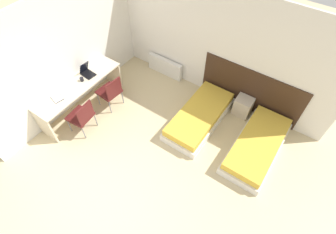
{
  "coord_description": "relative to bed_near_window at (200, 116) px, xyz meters",
  "views": [
    {
      "loc": [
        1.98,
        -0.79,
        4.83
      ],
      "look_at": [
        0.0,
        2.07,
        0.55
      ],
      "focal_mm": 28.0,
      "sensor_mm": 36.0,
      "label": 1
    }
  ],
  "objects": [
    {
      "name": "laptop",
      "position": [
        -2.56,
        -0.84,
        0.67
      ],
      "size": [
        0.34,
        0.26,
        0.31
      ],
      "rotation": [
        0.0,
        0.0,
        -0.08
      ],
      "color": "black",
      "rests_on": "desk"
    },
    {
      "name": "bed_near_door",
      "position": [
        1.4,
        0.0,
        0.0
      ],
      "size": [
        0.87,
        1.93,
        0.36
      ],
      "color": "silver",
      "rests_on": "ground_plane"
    },
    {
      "name": "open_notebook",
      "position": [
        -2.54,
        -1.75,
        0.61
      ],
      "size": [
        0.3,
        0.25,
        0.02
      ],
      "rotation": [
        0.0,
        0.0,
        -0.21
      ],
      "color": "black",
      "rests_on": "desk"
    },
    {
      "name": "bed_near_window",
      "position": [
        0.0,
        0.0,
        0.0
      ],
      "size": [
        0.87,
        1.93,
        0.36
      ],
      "color": "silver",
      "rests_on": "ground_plane"
    },
    {
      "name": "nightstand",
      "position": [
        0.7,
        0.79,
        0.06
      ],
      "size": [
        0.39,
        0.35,
        0.47
      ],
      "color": "beige",
      "rests_on": "ground_plane"
    },
    {
      "name": "radiator",
      "position": [
        -1.61,
        0.92,
        0.07
      ],
      "size": [
        1.02,
        0.12,
        0.47
      ],
      "color": "silver",
      "rests_on": "ground_plane"
    },
    {
      "name": "headboard_panel",
      "position": [
        0.7,
        1.0,
        0.4
      ],
      "size": [
        2.37,
        0.03,
        1.14
      ],
      "color": "#382316",
      "rests_on": "ground_plane"
    },
    {
      "name": "chair_near_laptop",
      "position": [
        -1.98,
        -0.76,
        0.32
      ],
      "size": [
        0.51,
        0.51,
        0.88
      ],
      "rotation": [
        0.0,
        0.0,
        -0.08
      ],
      "color": "#511919",
      "rests_on": "ground_plane"
    },
    {
      "name": "chair_near_notebook",
      "position": [
        -1.98,
        -1.66,
        0.32
      ],
      "size": [
        0.51,
        0.51,
        0.88
      ],
      "rotation": [
        0.0,
        0.0,
        0.1
      ],
      "color": "#511919",
      "rests_on": "ground_plane"
    },
    {
      "name": "wall_left",
      "position": [
        -2.82,
        -0.87,
        1.18
      ],
      "size": [
        0.05,
        4.76,
        2.7
      ],
      "color": "white",
      "rests_on": "ground_plane"
    },
    {
      "name": "mug",
      "position": [
        -2.49,
        -1.06,
        0.65
      ],
      "size": [
        0.08,
        0.08,
        0.09
      ],
      "color": "black",
      "rests_on": "desk"
    },
    {
      "name": "ground_plane",
      "position": [
        -0.41,
        -2.75,
        -0.17
      ],
      "size": [
        20.0,
        20.0,
        0.0
      ],
      "primitive_type": "plane",
      "color": "beige"
    },
    {
      "name": "wall_back",
      "position": [
        -0.41,
        1.04,
        1.18
      ],
      "size": [
        5.76,
        0.05,
        2.7
      ],
      "color": "white",
      "rests_on": "ground_plane"
    },
    {
      "name": "desk",
      "position": [
        -2.5,
        -1.21,
        0.44
      ],
      "size": [
        0.59,
        2.16,
        0.77
      ],
      "color": "beige",
      "rests_on": "ground_plane"
    }
  ]
}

